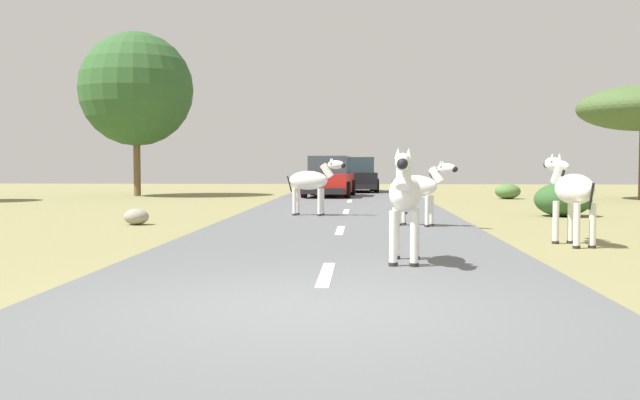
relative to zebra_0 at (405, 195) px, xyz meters
name	(u,v)px	position (x,y,z in m)	size (l,w,h in m)	color
ground_plane	(302,310)	(-1.19, -3.04, -1.00)	(90.00, 90.00, 0.00)	olive
road	(316,308)	(-1.04, -3.04, -0.98)	(6.00, 64.00, 0.05)	#56595B
lane_markings	(309,328)	(-1.04, -4.04, -0.95)	(0.16, 56.00, 0.01)	silver
zebra_0	(405,195)	(0.00, 0.00, 0.00)	(0.55, 1.70, 1.60)	silver
zebra_1	(312,181)	(-1.94, 9.34, -0.03)	(1.63, 0.65, 1.56)	silver
zebra_2	(571,190)	(3.10, 2.88, -0.03)	(0.69, 1.72, 1.64)	silver
zebra_3	(419,187)	(0.69, 6.15, -0.08)	(1.45, 0.91, 1.47)	silver
car_0	(356,176)	(-0.86, 26.34, -0.16)	(2.23, 4.44, 1.74)	black
car_1	(329,178)	(-1.98, 20.87, -0.16)	(2.24, 4.45, 1.74)	red
tree_4	(136,89)	(-10.71, 21.85, 3.79)	(5.08, 5.08, 7.35)	brown
bush_0	(565,195)	(6.60, 15.83, -0.67)	(1.13, 1.01, 0.68)	#4C7038
bush_3	(508,191)	(5.45, 20.08, -0.69)	(1.05, 0.94, 0.63)	#4C7038
bush_4	(563,200)	(4.94, 10.07, -0.54)	(1.55, 1.39, 0.93)	#2D5628
rock_1	(136,217)	(-5.92, 6.67, -0.81)	(0.59, 0.53, 0.38)	gray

